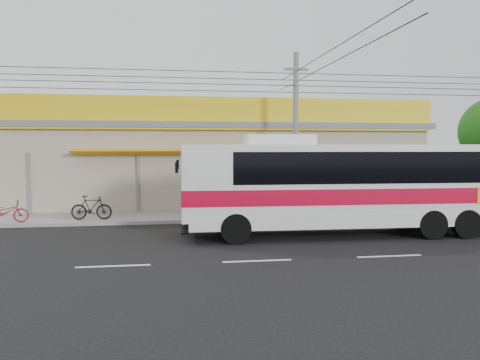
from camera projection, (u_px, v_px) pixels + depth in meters
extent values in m
plane|color=black|center=(244.00, 243.00, 15.80)|extent=(120.00, 120.00, 0.00)
cube|color=gray|center=(224.00, 216.00, 21.72)|extent=(30.00, 3.20, 0.15)
cube|color=#A59D85|center=(213.00, 167.00, 27.10)|extent=(22.00, 8.00, 4.20)
cube|color=#585A5F|center=(213.00, 128.00, 26.95)|extent=(22.60, 8.60, 0.30)
cube|color=yellow|center=(220.00, 113.00, 22.84)|extent=(22.00, 0.24, 1.60)
cube|color=red|center=(179.00, 113.00, 22.52)|extent=(9.00, 0.10, 1.20)
cube|color=#157827|center=(347.00, 115.00, 23.77)|extent=(2.40, 0.10, 1.10)
cube|color=navy|center=(397.00, 115.00, 24.16)|extent=(2.20, 0.10, 1.10)
cube|color=red|center=(26.00, 111.00, 21.50)|extent=(3.00, 0.10, 1.10)
cube|color=orange|center=(179.00, 152.00, 22.51)|extent=(10.00, 1.20, 0.37)
cube|color=silver|center=(345.00, 184.00, 17.19)|extent=(12.03, 2.81, 2.89)
cube|color=#BB0826|center=(345.00, 193.00, 17.21)|extent=(12.07, 2.85, 0.55)
cube|color=yellow|center=(476.00, 192.00, 17.84)|extent=(1.66, 2.60, 0.60)
cube|color=black|center=(364.00, 166.00, 17.23)|extent=(10.04, 2.80, 1.10)
cube|color=black|center=(184.00, 173.00, 16.45)|extent=(0.22, 2.20, 1.50)
cube|color=silver|center=(279.00, 140.00, 16.78)|extent=(2.43, 1.46, 0.36)
cylinder|color=black|center=(236.00, 229.00, 15.67)|extent=(1.05, 0.35, 1.04)
cylinder|color=black|center=(229.00, 219.00, 17.90)|extent=(1.05, 0.35, 1.04)
cylinder|color=black|center=(466.00, 224.00, 16.66)|extent=(1.05, 0.35, 1.04)
cylinder|color=black|center=(433.00, 215.00, 18.89)|extent=(1.05, 0.35, 1.04)
imported|color=maroon|center=(5.00, 212.00, 19.06)|extent=(1.83, 0.95, 0.92)
imported|color=black|center=(91.00, 208.00, 19.97)|extent=(1.76, 0.62, 1.04)
cylinder|color=#5C5C5A|center=(295.00, 136.00, 21.34)|extent=(0.24, 0.24, 7.53)
cube|color=#5C5C5A|center=(296.00, 69.00, 21.13)|extent=(1.13, 0.11, 0.11)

